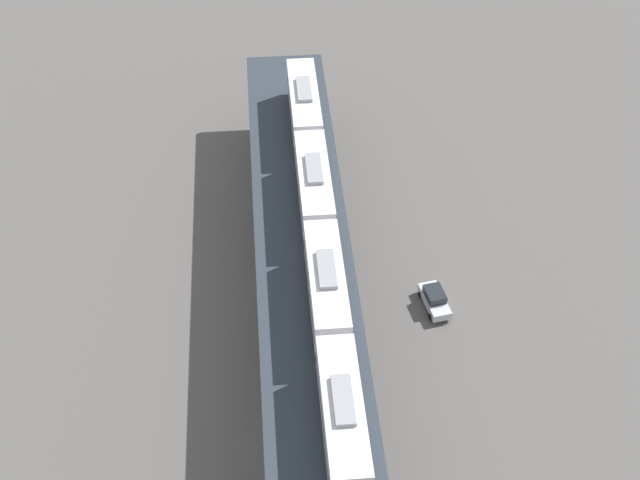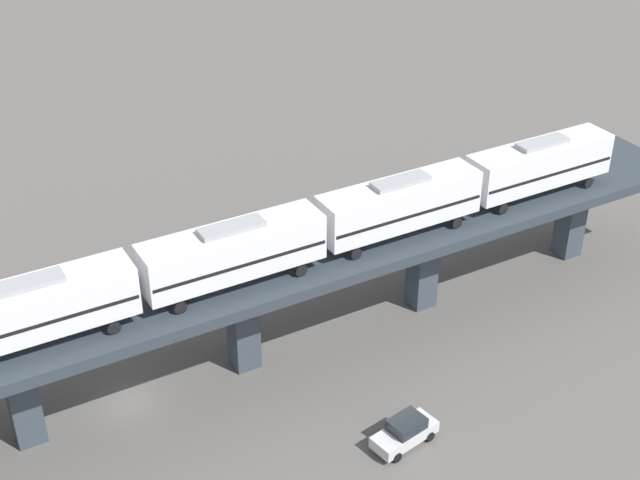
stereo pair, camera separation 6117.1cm
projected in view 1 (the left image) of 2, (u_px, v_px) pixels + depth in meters
The scene contains 4 objects.
ground_plane at pixel (317, 441), 72.18m from camera, with size 400.00×400.00×0.00m, color #514F4C.
elevated_viaduct at pixel (317, 388), 67.69m from camera, with size 25.73×91.92×7.87m.
subway_train at pixel (320, 231), 75.18m from camera, with size 12.21×49.42×4.45m.
street_car_silver at pixel (435, 299), 82.36m from camera, with size 3.25×4.75×1.89m.
Camera 1 is at (-4.72, 41.28, 61.23)m, focal length 50.00 mm.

